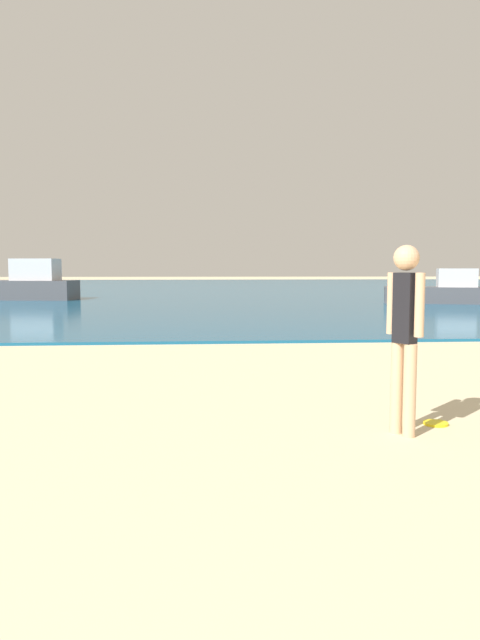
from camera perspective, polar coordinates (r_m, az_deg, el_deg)
name	(u,v)px	position (r m, az deg, el deg)	size (l,w,h in m)	color
water	(198,289)	(41.54, -4.13, 3.07)	(160.00, 60.00, 0.06)	#14567F
person_standing	(405,328)	(5.42, 15.76, -0.77)	(0.24, 0.35, 1.71)	#DDAD84
frisbee	(436,423)	(6.04, 18.54, -9.53)	(0.24, 0.24, 0.03)	yellow
boat_near	(441,291)	(25.28, 19.02, 2.67)	(4.37, 2.46, 1.42)	#4C4C51
boat_far	(20,285)	(28.47, -20.68, 3.17)	(5.64, 2.46, 1.85)	#4C4C51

